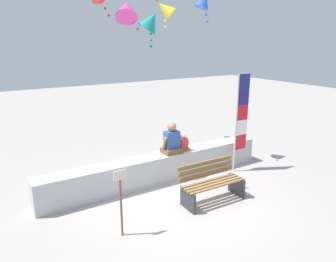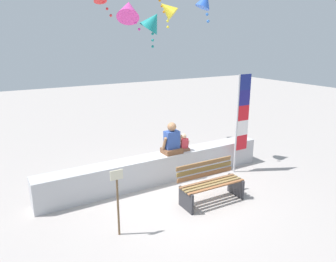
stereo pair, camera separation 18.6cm
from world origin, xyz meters
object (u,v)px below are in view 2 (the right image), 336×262
Objects in this scene: flag_banner at (241,117)px; kite_yellow at (167,9)px; park_bench at (210,184)px; person_child at (184,144)px; person_adult at (172,141)px; kite_magenta at (128,10)px; kite_blue at (205,1)px; kite_teal at (153,22)px; sign_post at (118,197)px.

kite_yellow is (-0.47, 3.13, 2.95)m from flag_banner.
kite_yellow is at bearing 98.56° from flag_banner.
person_child is at bearing 80.39° from park_bench.
person_adult is 0.30× the size of flag_banner.
flag_banner is at bearing 29.35° from park_bench.
kite_magenta reaches higher than kite_blue.
person_child is 4.57m from kite_yellow.
park_bench is at bearing -98.10° from kite_teal.
park_bench is 3.26× the size of person_child.
sign_post is at bearing -146.43° from kite_blue.
sign_post is (-3.63, -2.41, -3.78)m from kite_blue.
person_adult is 0.76× the size of kite_magenta.
person_adult reaches higher than park_bench.
person_child is 3.88m from kite_blue.
kite_blue is at bearing -61.25° from kite_teal.
kite_magenta is at bearing 92.43° from person_adult.
kite_yellow is at bearing 12.72° from kite_magenta.
person_child is at bearing -111.28° from kite_yellow.
park_bench is 1.40× the size of kite_magenta.
kite_yellow is at bearing 68.72° from person_child.
kite_yellow is 1.90m from kite_blue.
person_child is (0.25, 1.49, 0.48)m from park_bench.
person_adult is at bearing -153.87° from kite_blue.
kite_blue is (0.07, -1.90, 0.06)m from kite_yellow.
kite_yellow is 6.71m from sign_post.
sign_post is at bearing -142.05° from person_adult.
park_bench is 2.32m from sign_post.
park_bench is 1.85× the size of person_adult.
sign_post is at bearing -163.67° from flag_banner.
person_child is at bearing -146.71° from kite_blue.
sign_post is (-3.56, -4.31, -3.72)m from kite_yellow.
flag_banner is 3.27m from kite_blue.
kite_magenta is at bearing 101.55° from person_child.
kite_yellow is 1.11× the size of kite_blue.
kite_magenta reaches higher than sign_post.
person_adult is (-0.12, 1.49, 0.62)m from park_bench.
person_adult is at bearing 37.95° from sign_post.
park_bench is 5.48m from kite_magenta.
kite_teal is at bearing 114.17° from flag_banner.
kite_magenta reaches higher than park_bench.
park_bench is 5.93m from kite_yellow.
person_child is 0.56× the size of kite_blue.
flag_banner is 4.27m from sign_post.
kite_yellow is (1.02, 2.62, 3.60)m from person_child.
kite_teal is 1.24× the size of kite_yellow.
park_bench is 1.59m from person_child.
person_child is at bearing -78.45° from kite_magenta.
kite_blue is 0.64× the size of sign_post.
kite_magenta is (-0.47, 2.28, 3.49)m from person_child.
park_bench is 1.32× the size of kite_teal.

